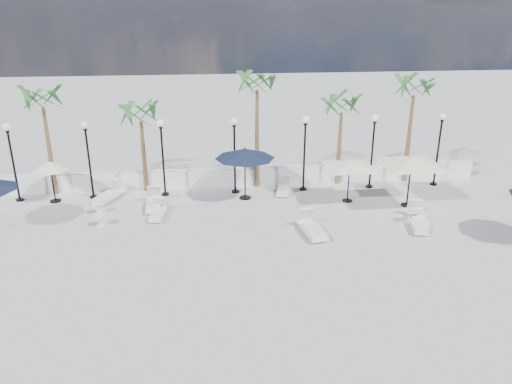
{
  "coord_description": "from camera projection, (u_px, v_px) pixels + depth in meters",
  "views": [
    {
      "loc": [
        -1.46,
        -17.08,
        9.11
      ],
      "look_at": [
        0.64,
        2.56,
        1.5
      ],
      "focal_mm": 35.0,
      "sensor_mm": 36.0,
      "label": 1
    }
  ],
  "objects": [
    {
      "name": "lounger_7",
      "position": [
        418.0,
        224.0,
        21.2
      ],
      "size": [
        0.92,
        1.83,
        0.65
      ],
      "rotation": [
        0.0,
        0.0,
        -0.21
      ],
      "color": "silver",
      "rests_on": "ground"
    },
    {
      "name": "palm_4",
      "position": [
        414.0,
        93.0,
        25.25
      ],
      "size": [
        2.6,
        2.6,
        5.7
      ],
      "color": "brown",
      "rests_on": "ground"
    },
    {
      "name": "lamppost_6",
      "position": [
        440.0,
        139.0,
        25.45
      ],
      "size": [
        0.36,
        0.36,
        3.84
      ],
      "color": "black",
      "rests_on": "ground"
    },
    {
      "name": "parasol_navy_mid",
      "position": [
        245.0,
        154.0,
        23.72
      ],
      "size": [
        2.9,
        2.9,
        2.6
      ],
      "color": "black",
      "rests_on": "ground"
    },
    {
      "name": "lamppost_4",
      "position": [
        305.0,
        143.0,
        24.75
      ],
      "size": [
        0.36,
        0.36,
        3.84
      ],
      "color": "black",
      "rests_on": "ground"
    },
    {
      "name": "side_table_1",
      "position": [
        97.0,
        208.0,
        22.68
      ],
      "size": [
        0.49,
        0.49,
        0.48
      ],
      "color": "silver",
      "rests_on": "ground"
    },
    {
      "name": "palm_2",
      "position": [
        257.0,
        88.0,
        24.32
      ],
      "size": [
        2.6,
        2.6,
        6.1
      ],
      "color": "brown",
      "rests_on": "ground"
    },
    {
      "name": "palm_3",
      "position": [
        342.0,
        110.0,
        25.17
      ],
      "size": [
        2.6,
        2.6,
        4.9
      ],
      "color": "brown",
      "rests_on": "ground"
    },
    {
      "name": "lamppost_3",
      "position": [
        234.0,
        145.0,
        24.4
      ],
      "size": [
        0.36,
        0.36,
        3.84
      ],
      "color": "black",
      "rests_on": "ground"
    },
    {
      "name": "side_table_0",
      "position": [
        100.0,
        220.0,
        21.42
      ],
      "size": [
        0.47,
        0.47,
        0.46
      ],
      "color": "silver",
      "rests_on": "ground"
    },
    {
      "name": "parasol_cream_sq_a",
      "position": [
        412.0,
        157.0,
        22.8
      ],
      "size": [
        5.26,
        5.26,
        2.58
      ],
      "color": "black",
      "rests_on": "ground"
    },
    {
      "name": "lounger_6",
      "position": [
        312.0,
        228.0,
        20.73
      ],
      "size": [
        0.99,
        2.19,
        0.79
      ],
      "rotation": [
        0.0,
        0.0,
        0.15
      ],
      "color": "silver",
      "rests_on": "ground"
    },
    {
      "name": "parasol_cream_sq_b",
      "position": [
        350.0,
        161.0,
        23.44
      ],
      "size": [
        4.42,
        4.42,
        2.21
      ],
      "color": "black",
      "rests_on": "ground"
    },
    {
      "name": "palm_0",
      "position": [
        42.0,
        104.0,
        23.52
      ],
      "size": [
        2.6,
        2.6,
        5.5
      ],
      "color": "brown",
      "rests_on": "ground"
    },
    {
      "name": "ground",
      "position": [
        247.0,
        252.0,
        19.27
      ],
      "size": [
        100.0,
        100.0,
        0.0
      ],
      "primitive_type": "plane",
      "color": "#AEADA8",
      "rests_on": "ground"
    },
    {
      "name": "side_table_2",
      "position": [
        410.0,
        215.0,
        21.82
      ],
      "size": [
        0.52,
        0.52,
        0.5
      ],
      "color": "silver",
      "rests_on": "ground"
    },
    {
      "name": "lamppost_5",
      "position": [
        373.0,
        141.0,
        25.1
      ],
      "size": [
        0.36,
        0.36,
        3.84
      ],
      "color": "black",
      "rests_on": "ground"
    },
    {
      "name": "lamppost_0",
      "position": [
        11.0,
        151.0,
        23.36
      ],
      "size": [
        0.36,
        0.36,
        3.84
      ],
      "color": "black",
      "rests_on": "ground"
    },
    {
      "name": "lounger_4",
      "position": [
        158.0,
        212.0,
        22.37
      ],
      "size": [
        0.75,
        1.79,
        0.65
      ],
      "rotation": [
        0.0,
        0.0,
        -0.11
      ],
      "color": "silver",
      "rests_on": "ground"
    },
    {
      "name": "lounger_1",
      "position": [
        109.0,
        194.0,
        24.33
      ],
      "size": [
        1.43,
        2.15,
        0.77
      ],
      "rotation": [
        0.0,
        0.0,
        -0.41
      ],
      "color": "silver",
      "rests_on": "ground"
    },
    {
      "name": "lamppost_2",
      "position": [
        162.0,
        147.0,
        24.06
      ],
      "size": [
        0.36,
        0.36,
        3.84
      ],
      "color": "black",
      "rests_on": "ground"
    },
    {
      "name": "lounger_3",
      "position": [
        283.0,
        188.0,
        25.2
      ],
      "size": [
        0.94,
        1.86,
        0.67
      ],
      "rotation": [
        0.0,
        0.0,
        -0.21
      ],
      "color": "silver",
      "rests_on": "ground"
    },
    {
      "name": "lounger_5",
      "position": [
        418.0,
        216.0,
        21.9
      ],
      "size": [
        0.93,
        1.99,
        0.72
      ],
      "rotation": [
        0.0,
        0.0,
        -0.17
      ],
      "color": "silver",
      "rests_on": "ground"
    },
    {
      "name": "balustrade",
      "position": [
        234.0,
        177.0,
        26.06
      ],
      "size": [
        26.0,
        0.3,
        1.01
      ],
      "color": "white",
      "rests_on": "ground"
    },
    {
      "name": "parasol_cream_small",
      "position": [
        50.0,
        166.0,
        23.51
      ],
      "size": [
        1.7,
        1.7,
        2.09
      ],
      "color": "black",
      "rests_on": "ground"
    },
    {
      "name": "palm_1",
      "position": [
        141.0,
        118.0,
        24.24
      ],
      "size": [
        2.6,
        2.6,
        4.7
      ],
      "color": "brown",
      "rests_on": "ground"
    },
    {
      "name": "lamppost_1",
      "position": [
        88.0,
        149.0,
        23.71
      ],
      "size": [
        0.36,
        0.36,
        3.84
      ],
      "color": "black",
      "rests_on": "ground"
    },
    {
      "name": "lounger_2",
      "position": [
        154.0,
        202.0,
        23.37
      ],
      "size": [
        0.76,
        2.06,
        0.76
      ],
      "rotation": [
        0.0,
        0.0,
        0.05
      ],
      "color": "silver",
      "rests_on": "ground"
    }
  ]
}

